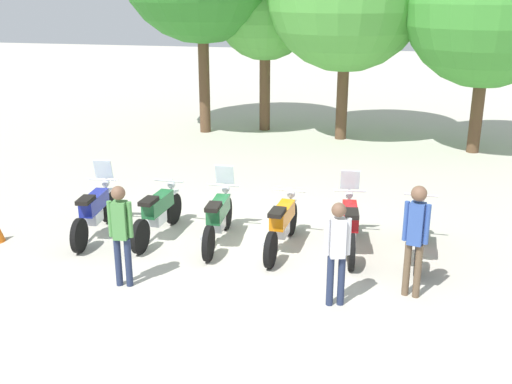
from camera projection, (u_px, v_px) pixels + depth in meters
ground_plane at (250, 245)px, 11.47m from camera, size 80.00×80.00×0.00m
motorcycle_0 at (95, 210)px, 11.80m from camera, size 0.62×2.19×1.37m
motorcycle_1 at (158, 212)px, 11.72m from camera, size 0.62×2.19×0.99m
motorcycle_2 at (218, 217)px, 11.45m from camera, size 0.62×2.19×1.37m
motorcycle_3 at (282, 224)px, 11.16m from camera, size 0.62×2.19×0.99m
motorcycle_4 at (350, 224)px, 11.12m from camera, size 0.62×2.19×1.37m
motorcycle_5 at (419, 230)px, 10.88m from camera, size 0.62×2.19×0.99m
person_0 at (121, 228)px, 9.61m from camera, size 0.41×0.25×1.70m
person_1 at (416, 232)px, 9.24m from camera, size 0.41×0.29×1.82m
person_2 at (337, 247)px, 9.01m from camera, size 0.41×0.27×1.65m
tree_1 at (265, 10)px, 19.72m from camera, size 3.27×3.27×5.62m
tree_3 at (489, 3)px, 16.74m from camera, size 4.67×4.67×6.57m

